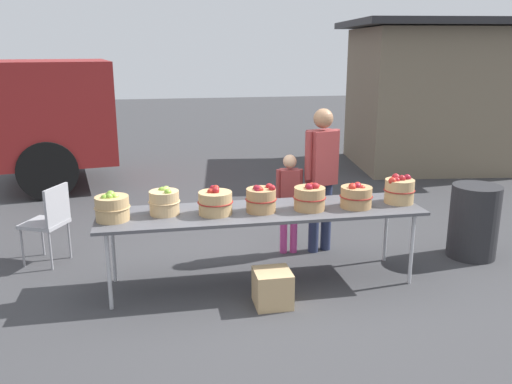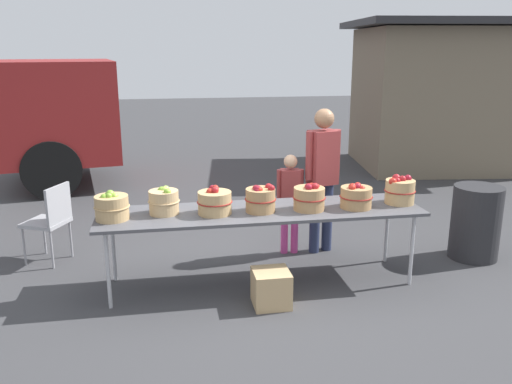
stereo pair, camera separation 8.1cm
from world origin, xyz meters
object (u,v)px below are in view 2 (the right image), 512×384
apple_basket_red_3 (356,197)px  apple_basket_green_0 (112,207)px  apple_basket_red_4 (400,190)px  vendor_adult (323,169)px  market_table (261,213)px  apple_basket_red_1 (261,199)px  trash_barrel (476,222)px  apple_basket_red_2 (309,197)px  produce_crate (272,288)px  apple_basket_green_1 (164,201)px  child_customer (290,196)px  apple_basket_red_0 (215,202)px  folding_chair (51,217)px

apple_basket_red_3 → apple_basket_green_0: bearing=179.3°
apple_basket_red_4 → vendor_adult: size_ratio=0.19×
market_table → apple_basket_red_1: 0.17m
vendor_adult → trash_barrel: (1.61, -0.48, -0.55)m
market_table → apple_basket_red_2: 0.49m
produce_crate → apple_basket_green_1: bearing=149.7°
child_customer → trash_barrel: child_customer is taller
child_customer → trash_barrel: (1.97, -0.49, -0.26)m
vendor_adult → apple_basket_red_3: bearing=81.5°
apple_basket_red_3 → apple_basket_green_1: bearing=176.1°
apple_basket_red_0 → child_customer: size_ratio=0.29×
apple_basket_red_0 → vendor_adult: vendor_adult is taller
apple_basket_red_1 → trash_barrel: size_ratio=0.37×
apple_basket_red_1 → trash_barrel: 2.51m
apple_basket_green_1 → apple_basket_red_0: size_ratio=0.89×
apple_basket_red_0 → apple_basket_red_2: (0.91, -0.03, 0.01)m
apple_basket_green_1 → apple_basket_red_1: size_ratio=0.98×
apple_basket_red_0 → child_customer: (0.91, 0.77, -0.20)m
apple_basket_red_3 → folding_chair: apple_basket_red_3 is taller
vendor_adult → child_customer: (-0.36, 0.01, -0.29)m
market_table → folding_chair: 2.32m
vendor_adult → apple_basket_green_1: bearing=6.0°
apple_basket_red_3 → folding_chair: bearing=161.9°
apple_basket_red_4 → apple_basket_red_0: bearing=-179.1°
apple_basket_red_1 → folding_chair: (-2.10, 0.96, -0.37)m
apple_basket_green_1 → apple_basket_red_3: bearing=-3.9°
apple_basket_red_1 → trash_barrel: bearing=6.7°
trash_barrel → produce_crate: 2.55m
apple_basket_red_1 → market_table: bearing=68.9°
folding_chair → produce_crate: 2.57m
apple_basket_red_1 → apple_basket_red_2: (0.47, -0.02, -0.00)m
apple_basket_red_2 → produce_crate: 0.94m
apple_basket_green_1 → folding_chair: size_ratio=0.34×
apple_basket_green_1 → vendor_adult: bearing=21.3°
apple_basket_red_0 → folding_chair: (-1.67, 0.95, -0.36)m
apple_basket_red_0 → trash_barrel: size_ratio=0.41×
apple_basket_red_0 → trash_barrel: 2.93m
apple_basket_red_4 → child_customer: (-0.94, 0.74, -0.22)m
trash_barrel → apple_basket_red_1: bearing=-173.3°
apple_basket_red_0 → apple_basket_red_3: bearing=-1.7°
folding_chair → apple_basket_red_0: bearing=85.7°
apple_basket_green_1 → child_customer: size_ratio=0.26×
apple_basket_green_1 → apple_basket_red_2: bearing=-4.7°
folding_chair → market_table: bearing=92.0°
vendor_adult → apple_basket_red_1: bearing=27.2°
market_table → vendor_adult: bearing=41.5°
apple_basket_red_3 → child_customer: size_ratio=0.28×
apple_basket_green_1 → apple_basket_red_2: 1.38m
folding_chair → produce_crate: folding_chair is taller
apple_basket_red_0 → child_customer: child_customer is taller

